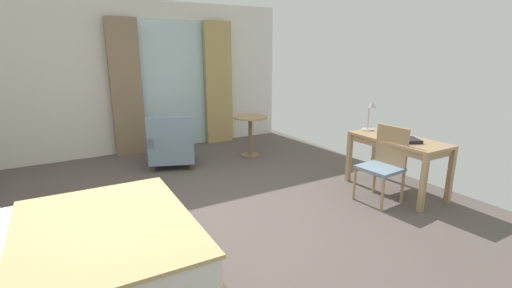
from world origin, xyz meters
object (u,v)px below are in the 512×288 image
round_cafe_table (250,127)px  armchair_by_window (172,146)px  desk_chair (385,161)px  bed (50,268)px  closed_book (410,140)px  desk_lamp (370,113)px  writing_desk (398,145)px

round_cafe_table → armchair_by_window: bearing=173.2°
desk_chair → bed: bearing=-179.1°
closed_book → bed: bearing=-154.9°
bed → round_cafe_table: bed is taller
bed → desk_chair: 3.63m
desk_lamp → armchair_by_window: size_ratio=0.43×
round_cafe_table → writing_desk: bearing=-70.6°
closed_book → round_cafe_table: closed_book is taller
desk_lamp → closed_book: bearing=-95.3°
bed → desk_lamp: size_ratio=4.91×
desk_lamp → closed_book: (-0.07, -0.73, -0.23)m
bed → armchair_by_window: bed is taller
desk_chair → armchair_by_window: 3.24m
writing_desk → round_cafe_table: writing_desk is taller
bed → armchair_by_window: bearing=56.7°
desk_lamp → round_cafe_table: (-0.89, 1.86, -0.45)m
desk_lamp → armchair_by_window: 3.09m
writing_desk → desk_chair: size_ratio=1.34×
desk_lamp → round_cafe_table: size_ratio=0.58×
bed → desk_chair: bed is taller
bed → desk_lamp: (4.04, 0.71, 0.68)m
bed → desk_chair: bearing=0.9°
bed → writing_desk: size_ratio=1.63×
round_cafe_table → closed_book: bearing=-72.4°
armchair_by_window → round_cafe_table: size_ratio=1.34×
writing_desk → round_cafe_table: bearing=109.4°
writing_desk → armchair_by_window: size_ratio=1.30×
armchair_by_window → round_cafe_table: armchair_by_window is taller
bed → armchair_by_window: size_ratio=2.13×
round_cafe_table → bed: bearing=-140.9°
armchair_by_window → writing_desk: bearing=-49.2°
desk_chair → desk_lamp: desk_lamp is taller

